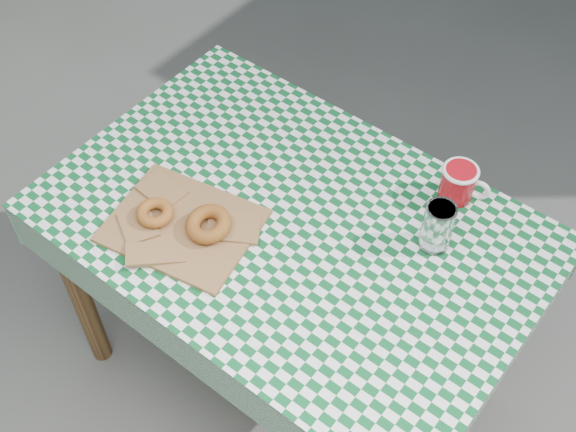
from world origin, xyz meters
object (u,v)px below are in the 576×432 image
object	(u,v)px
paper_bag	(183,225)
table	(291,307)
coffee_mug	(458,183)
drinking_glass	(437,227)

from	to	relation	value
paper_bag	table	bearing A→B (deg)	41.92
coffee_mug	drinking_glass	bearing A→B (deg)	-89.25
table	drinking_glass	distance (m)	0.56
table	paper_bag	distance (m)	0.47
coffee_mug	drinking_glass	xyz separation A→B (m)	(0.04, -0.16, 0.02)
table	coffee_mug	distance (m)	0.59
paper_bag	coffee_mug	xyz separation A→B (m)	(0.46, 0.49, 0.04)
table	paper_bag	bearing A→B (deg)	-138.24
coffee_mug	drinking_glass	world-z (taller)	drinking_glass
paper_bag	drinking_glass	xyz separation A→B (m)	(0.49, 0.33, 0.06)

